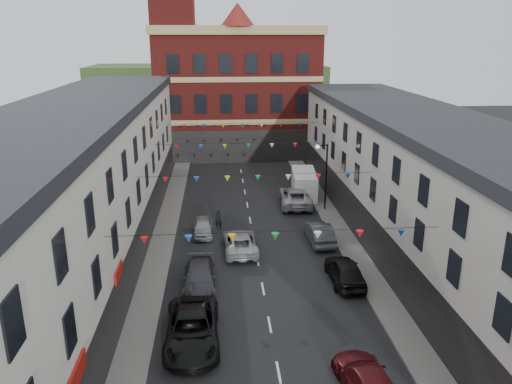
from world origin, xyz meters
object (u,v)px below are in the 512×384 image
object	(u,v)px
car_right_f	(295,196)
pedestrian	(219,220)
car_left_c	(192,329)
car_left_d	(199,277)
white_van	(304,184)
car_right_c	(368,382)
moving_car	(240,242)
street_lamp	(324,168)
car_left_e	(203,227)
car_right_e	(319,233)
car_right_d	(345,271)

from	to	relation	value
car_right_f	pedestrian	world-z (taller)	car_right_f
car_left_c	car_left_d	distance (m)	5.83
pedestrian	white_van	bearing A→B (deg)	34.41
car_left_c	car_right_c	world-z (taller)	car_left_c
car_right_f	moving_car	size ratio (longest dim) A/B	1.17
street_lamp	pedestrian	distance (m)	10.41
car_left_e	white_van	xyz separation A→B (m)	(9.48, 9.02, 0.59)
car_left_d	pedestrian	world-z (taller)	pedestrian
car_left_c	car_right_e	distance (m)	15.20
pedestrian	moving_car	bearing A→B (deg)	-80.68
car_left_d	car_right_d	bearing A→B (deg)	0.06
street_lamp	car_left_e	bearing A→B (deg)	-154.89
car_left_c	car_left_d	size ratio (longest dim) A/B	1.18
car_left_d	car_right_c	distance (m)	12.74
car_right_d	car_left_e	bearing A→B (deg)	-43.87
moving_car	pedestrian	size ratio (longest dim) A/B	3.27
car_right_c	moving_car	world-z (taller)	car_right_c
car_right_e	moving_car	bearing A→B (deg)	9.34
car_left_d	car_right_d	world-z (taller)	car_right_d
car_left_d	car_right_e	distance (m)	10.88
car_right_d	pedestrian	world-z (taller)	car_right_d
white_van	pedestrian	bearing A→B (deg)	-131.05
car_right_c	pedestrian	xyz separation A→B (m)	(-6.26, 20.13, 0.06)
car_left_c	moving_car	bearing A→B (deg)	74.19
car_left_d	pedestrian	bearing A→B (deg)	82.85
car_right_c	car_left_c	bearing A→B (deg)	-35.44
car_left_e	pedestrian	distance (m)	1.69
street_lamp	car_right_c	size ratio (longest dim) A/B	1.20
car_left_e	car_left_d	bearing A→B (deg)	-91.53
street_lamp	white_van	bearing A→B (deg)	102.96
car_left_c	car_right_d	world-z (taller)	car_left_c
car_left_e	car_right_d	world-z (taller)	car_right_d
car_left_c	car_right_c	xyz separation A→B (m)	(7.67, -4.48, -0.09)
car_right_f	white_van	size ratio (longest dim) A/B	1.07
car_right_c	car_right_e	size ratio (longest dim) A/B	1.09
car_right_f	moving_car	distance (m)	11.33
car_right_c	pedestrian	size ratio (longest dim) A/B	3.19
car_left_c	moving_car	xyz separation A→B (m)	(2.94, 11.13, -0.10)
car_right_c	white_van	world-z (taller)	white_van
car_left_d	white_van	distance (m)	20.07
car_right_e	white_van	bearing A→B (deg)	-95.43
car_left_c	pedestrian	world-z (taller)	car_left_c
car_right_c	car_right_d	distance (m)	10.44
car_right_d	white_van	world-z (taller)	white_van
street_lamp	moving_car	distance (m)	11.72
car_right_e	pedestrian	bearing A→B (deg)	-25.74
car_right_f	pedestrian	xyz separation A→B (m)	(-7.03, -5.38, -0.05)
car_right_d	car_right_e	size ratio (longest dim) A/B	1.02
moving_car	car_right_f	bearing A→B (deg)	-120.93
pedestrian	car_right_e	bearing A→B (deg)	-33.30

